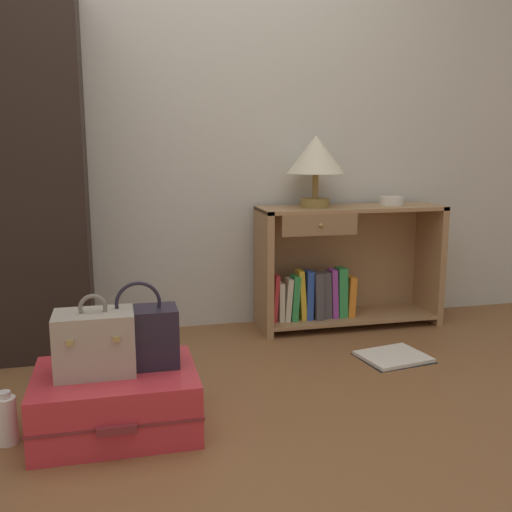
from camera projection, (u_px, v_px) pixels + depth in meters
ground_plane at (244, 441)px, 2.20m from camera, size 9.00×9.00×0.00m
back_wall at (188, 107)px, 3.39m from camera, size 6.40×0.10×2.60m
bookshelf at (340, 269)px, 3.55m from camera, size 1.11×0.35×0.73m
table_lamp at (316, 157)px, 3.38m from camera, size 0.33×0.33×0.41m
bowl at (392, 201)px, 3.55m from camera, size 0.14×0.14×0.05m
suitcase_large at (116, 400)px, 2.27m from camera, size 0.62×0.49×0.24m
train_case at (95, 342)px, 2.21m from camera, size 0.29×0.20×0.31m
handbag at (139, 336)px, 2.28m from camera, size 0.30×0.16×0.34m
bottle at (6, 420)px, 2.17m from camera, size 0.08×0.08×0.20m
open_book_on_floor at (393, 357)px, 3.04m from camera, size 0.38×0.33×0.02m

